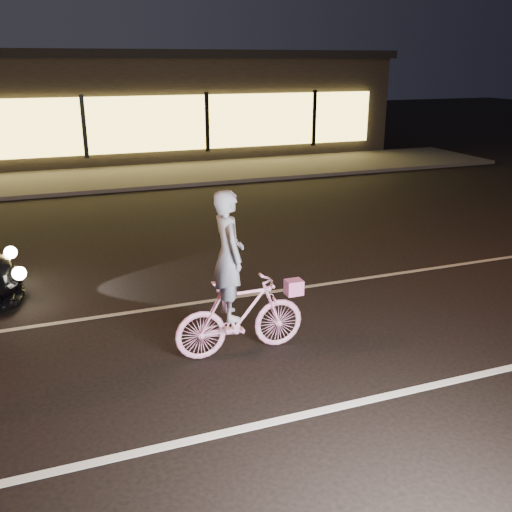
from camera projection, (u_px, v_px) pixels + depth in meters
name	position (u px, v px, depth m)	size (l,w,h in m)	color
ground	(190.00, 367.00, 7.47)	(90.00, 90.00, 0.00)	black
lane_stripe_near	(225.00, 433.00, 6.14)	(60.00, 0.12, 0.01)	silver
lane_stripe_far	(160.00, 308.00, 9.24)	(60.00, 0.10, 0.01)	gray
sidewalk	(93.00, 179.00, 18.97)	(30.00, 4.00, 0.12)	#383533
storefront	(74.00, 103.00, 23.57)	(25.40, 8.42, 4.20)	black
cyclist	(237.00, 298.00, 7.58)	(1.82, 0.63, 2.29)	#EA3292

